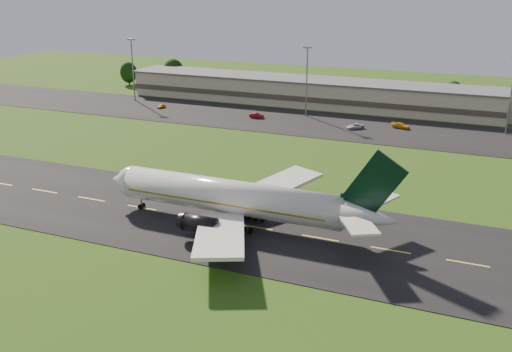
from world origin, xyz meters
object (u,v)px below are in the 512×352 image
at_px(light_mast_west, 132,62).
at_px(service_vehicle_c, 355,126).
at_px(terminal, 326,93).
at_px(service_vehicle_b, 257,116).
at_px(light_mast_centre, 307,73).
at_px(service_vehicle_a, 162,106).
at_px(service_vehicle_d, 401,126).
at_px(light_mast_east, 512,86).
at_px(airliner, 235,198).

distance_m(light_mast_west, service_vehicle_c, 78.65).
bearing_deg(terminal, service_vehicle_b, -119.45).
relative_size(light_mast_centre, service_vehicle_a, 5.92).
bearing_deg(service_vehicle_d, terminal, 70.24).
bearing_deg(light_mast_east, service_vehicle_a, -176.04).
bearing_deg(service_vehicle_b, light_mast_west, 79.68).
bearing_deg(terminal, service_vehicle_a, -153.72).
distance_m(service_vehicle_b, service_vehicle_c, 29.57).
height_order(service_vehicle_b, service_vehicle_d, service_vehicle_d).
xyz_separation_m(terminal, light_mast_centre, (-1.40, -16.18, 8.75)).
bearing_deg(service_vehicle_b, service_vehicle_c, -93.04).
bearing_deg(service_vehicle_d, light_mast_centre, 98.61).
height_order(light_mast_west, service_vehicle_b, light_mast_west).
bearing_deg(service_vehicle_c, light_mast_centre, -165.02).
distance_m(light_mast_centre, service_vehicle_d, 31.29).
relative_size(airliner, service_vehicle_c, 10.54).
height_order(airliner, service_vehicle_d, airliner).
xyz_separation_m(airliner, service_vehicle_a, (-58.76, 73.05, -3.98)).
relative_size(light_mast_east, service_vehicle_b, 4.75).
height_order(light_mast_east, service_vehicle_a, light_mast_east).
height_order(terminal, service_vehicle_b, terminal).
height_order(light_mast_centre, light_mast_east, same).
distance_m(light_mast_centre, service_vehicle_a, 47.53).
bearing_deg(service_vehicle_a, service_vehicle_c, -0.46).
distance_m(light_mast_centre, service_vehicle_c, 22.99).
bearing_deg(light_mast_east, service_vehicle_b, -173.02).
bearing_deg(terminal, airliner, -82.94).
relative_size(terminal, light_mast_east, 7.13).
height_order(light_mast_east, service_vehicle_b, light_mast_east).
distance_m(light_mast_west, service_vehicle_a, 20.13).
bearing_deg(service_vehicle_d, airliner, -174.05).
distance_m(light_mast_east, service_vehicle_d, 29.30).
bearing_deg(terminal, light_mast_east, -16.80).
height_order(airliner, service_vehicle_c, airliner).
bearing_deg(service_vehicle_a, service_vehicle_d, 3.90).
distance_m(light_mast_west, service_vehicle_d, 89.50).
relative_size(airliner, light_mast_east, 2.52).
relative_size(airliner, service_vehicle_b, 11.97).
relative_size(terminal, service_vehicle_d, 29.37).
bearing_deg(light_mast_centre, light_mast_east, 0.00).
bearing_deg(light_mast_west, service_vehicle_d, -2.85).
relative_size(light_mast_west, light_mast_east, 1.00).
bearing_deg(service_vehicle_d, light_mast_east, -63.12).
distance_m(terminal, service_vehicle_d, 34.26).
bearing_deg(service_vehicle_a, terminal, 28.22).
bearing_deg(service_vehicle_c, airliner, -48.97).
xyz_separation_m(airliner, service_vehicle_c, (3.83, 70.43, -3.89)).
bearing_deg(light_mast_centre, airliner, -80.55).
bearing_deg(airliner, light_mast_centre, 99.58).
bearing_deg(service_vehicle_c, service_vehicle_d, 68.38).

